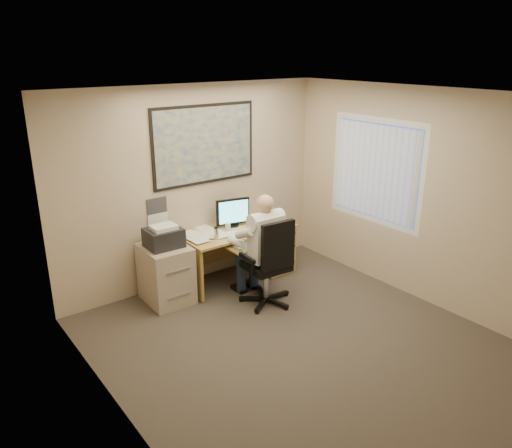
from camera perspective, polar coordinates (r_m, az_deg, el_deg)
room_shell at (r=5.08m, az=5.87°, el=-0.97°), size 4.00×4.50×2.70m
desk at (r=7.22m, az=-0.18°, el=-2.26°), size 1.60×0.97×1.14m
world_map at (r=6.77m, az=-5.88°, el=9.01°), size 1.56×0.03×1.06m
wall_calendar at (r=6.63m, az=-11.20°, el=1.20°), size 0.28×0.01×0.42m
window_blinds at (r=6.94m, az=13.47°, el=5.88°), size 0.06×1.40×1.30m
filing_cabinet at (r=6.51m, az=-10.28°, el=-5.06°), size 0.56×0.66×1.04m
office_chair at (r=6.38m, az=1.49°, el=-6.34°), size 0.75×0.75×1.17m
person at (r=6.28m, az=1.01°, el=-2.97°), size 0.60×0.85×1.44m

